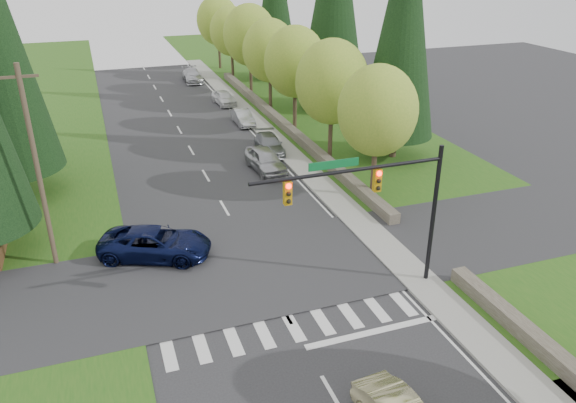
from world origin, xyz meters
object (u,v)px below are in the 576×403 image
parked_car_a (266,160)px  suv_navy (156,243)px  parked_car_b (269,144)px  parked_car_d (224,98)px  parked_car_e (192,76)px  parked_car_c (243,117)px

parked_car_a → suv_navy: bearing=-137.1°
suv_navy → parked_car_a: size_ratio=1.20×
parked_car_a → parked_car_b: 3.79m
parked_car_d → parked_car_b: bearing=-95.1°
parked_car_e → parked_car_b: bearing=-85.5°
suv_navy → parked_car_c: 23.13m
parked_car_d → parked_car_c: bearing=-95.1°
parked_car_c → parked_car_b: bearing=-90.3°
suv_navy → parked_car_c: (10.24, 20.74, -0.14)m
parked_car_b → parked_car_e: bearing=99.2°
parked_car_b → parked_car_d: 14.80m
suv_navy → parked_car_d: size_ratio=1.40×
suv_navy → parked_car_d: bearing=2.5°
parked_car_d → parked_car_e: (-1.10, 10.94, 0.03)m
parked_car_a → parked_car_c: bearing=78.7°
suv_navy → parked_car_b: (10.24, 13.04, -0.13)m
parked_car_c → parked_car_d: bearing=89.7°
parked_car_b → parked_car_e: size_ratio=0.92×
parked_car_d → parked_car_a: bearing=-99.5°
parked_car_a → parked_car_c: 11.32m
parked_car_b → parked_car_c: bearing=96.8°
parked_car_a → parked_car_d: parked_car_a is taller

